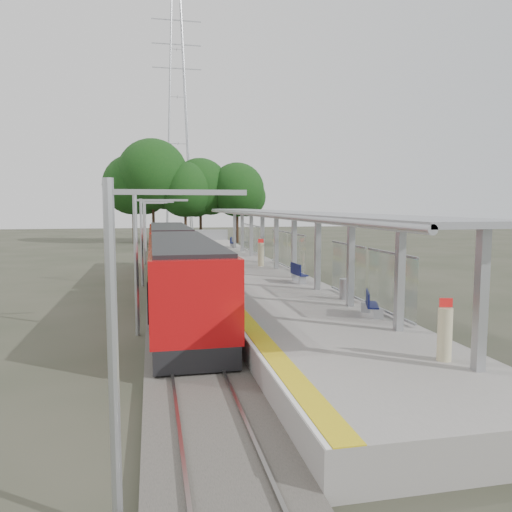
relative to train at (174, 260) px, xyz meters
The scene contains 16 objects.
ground 15.78m from the train, 73.28° to the right, with size 200.00×200.00×0.00m, color #474438.
trackbed 5.38m from the train, 90.01° to the left, with size 3.00×70.00×0.24m, color #59544C.
platform 6.92m from the train, 48.13° to the left, with size 6.00×50.00×1.00m, color gray.
tactile_strip 5.48m from the train, 68.78° to the left, with size 0.60×50.00×0.02m, color yellow.
end_fence 30.31m from the train, 81.46° to the left, with size 6.00×0.10×1.20m, color #9EA0A5.
train is the anchor object (origin of this frame).
canopy 6.58m from the train, 11.17° to the left, with size 3.27×38.00×3.66m.
pylon 60.55m from the train, 86.55° to the left, with size 8.00×4.00×38.00m, color #9EA0A5, non-canonical shape.
tree_cluster 39.29m from the train, 87.01° to the left, with size 20.92×9.46×13.50m.
catenary_masts 4.45m from the train, 113.12° to the left, with size 2.08×48.16×5.40m.
bench_near 12.64m from the train, 58.96° to the right, with size 0.86×1.39×0.91m.
bench_mid 6.80m from the train, 23.96° to the right, with size 0.54×1.50×1.00m.
bench_far 20.73m from the train, 72.12° to the left, with size 0.78×1.46×0.95m.
info_pillar_near 17.23m from the train, 69.09° to the right, with size 0.37×0.37×1.64m.
info_pillar_far 7.41m from the train, 37.88° to the left, with size 0.41×0.41×1.80m.
litter_bin 10.24m from the train, 48.13° to the right, with size 0.43×0.43×0.89m, color #9EA0A5.
Camera 1 is at (-5.71, -12.41, 5.01)m, focal length 35.00 mm.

